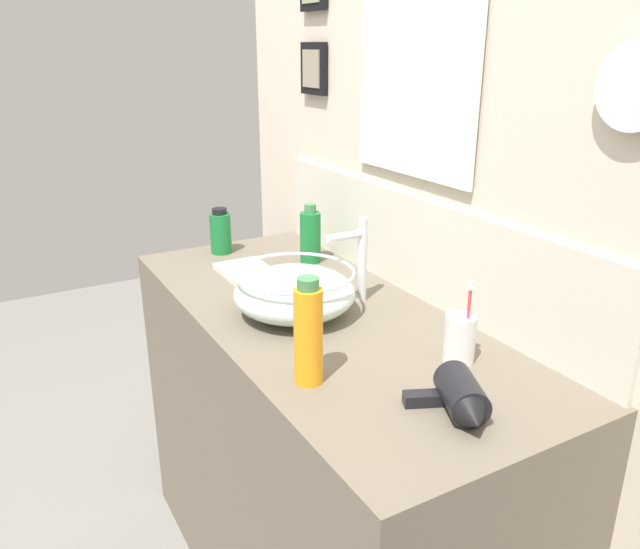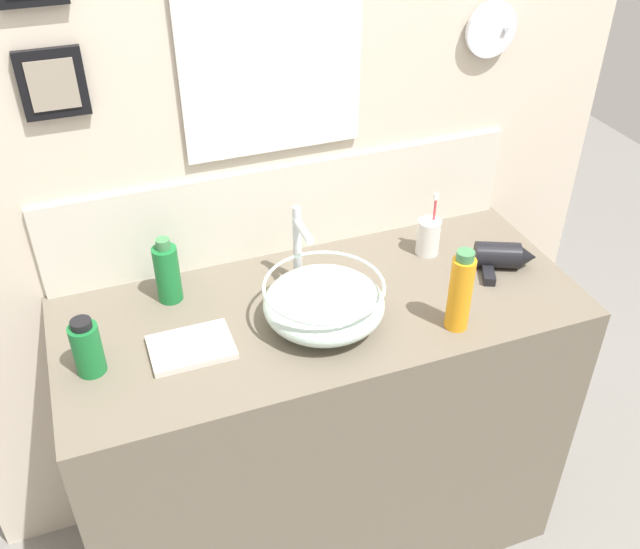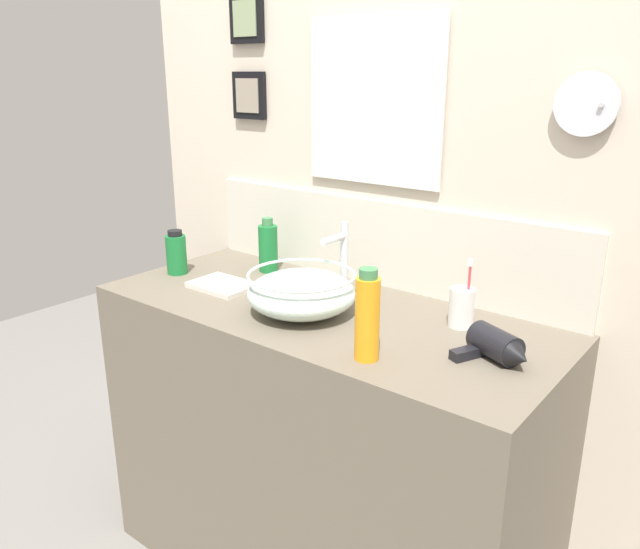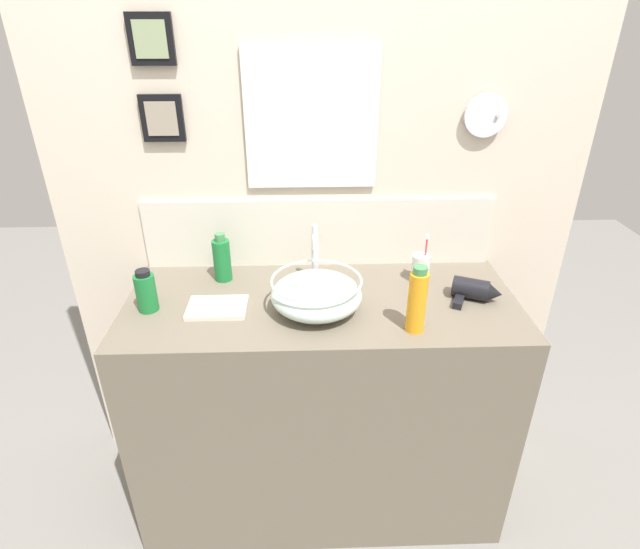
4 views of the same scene
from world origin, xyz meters
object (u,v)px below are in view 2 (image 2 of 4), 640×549
object	(u,v)px
faucet	(299,241)
shampoo_bottle	(87,348)
hand_towel	(191,347)
lotion_bottle	(460,292)
toothbrush_cup	(428,237)
spray_bottle	(167,273)
hair_drier	(503,257)
glass_bowl_sink	(324,303)

from	to	relation	value
faucet	shampoo_bottle	distance (m)	0.58
shampoo_bottle	hand_towel	bearing A→B (deg)	-2.48
hand_towel	shampoo_bottle	bearing A→B (deg)	177.52
lotion_bottle	hand_towel	size ratio (longest dim) A/B	1.12
toothbrush_cup	lotion_bottle	world-z (taller)	lotion_bottle
faucet	lotion_bottle	xyz separation A→B (m)	(0.30, -0.31, -0.02)
spray_bottle	hair_drier	bearing A→B (deg)	-11.49
toothbrush_cup	glass_bowl_sink	bearing A→B (deg)	-153.67
shampoo_bottle	hand_towel	world-z (taller)	shampoo_bottle
glass_bowl_sink	hand_towel	world-z (taller)	glass_bowl_sink
toothbrush_cup	faucet	bearing A→B (deg)	-179.03
glass_bowl_sink	shampoo_bottle	distance (m)	0.56
faucet	spray_bottle	distance (m)	0.34
glass_bowl_sink	shampoo_bottle	world-z (taller)	shampoo_bottle
glass_bowl_sink	spray_bottle	bearing A→B (deg)	145.72
toothbrush_cup	hair_drier	bearing A→B (deg)	-41.22
faucet	toothbrush_cup	distance (m)	0.39
spray_bottle	faucet	bearing A→B (deg)	-7.83
glass_bowl_sink	lotion_bottle	bearing A→B (deg)	-22.55
glass_bowl_sink	hand_towel	xyz separation A→B (m)	(-0.33, 0.01, -0.05)
glass_bowl_sink	toothbrush_cup	world-z (taller)	toothbrush_cup
faucet	spray_bottle	xyz separation A→B (m)	(-0.34, 0.05, -0.05)
toothbrush_cup	spray_bottle	xyz separation A→B (m)	(-0.72, 0.04, 0.03)
spray_bottle	hand_towel	bearing A→B (deg)	-87.95
toothbrush_cup	hand_towel	size ratio (longest dim) A/B	0.95
shampoo_bottle	toothbrush_cup	bearing A→B (deg)	10.02
faucet	toothbrush_cup	bearing A→B (deg)	0.97
faucet	hair_drier	xyz separation A→B (m)	(0.54, -0.13, -0.09)
hair_drier	glass_bowl_sink	bearing A→B (deg)	-174.63
hair_drier	spray_bottle	world-z (taller)	spray_bottle
toothbrush_cup	spray_bottle	size ratio (longest dim) A/B	1.01
hand_towel	faucet	bearing A→B (deg)	27.23
hair_drier	lotion_bottle	world-z (taller)	lotion_bottle
glass_bowl_sink	spray_bottle	distance (m)	0.41
glass_bowl_sink	hair_drier	distance (m)	0.55
toothbrush_cup	shampoo_bottle	bearing A→B (deg)	-169.98
spray_bottle	shampoo_bottle	bearing A→B (deg)	-136.83
spray_bottle	shampoo_bottle	world-z (taller)	spray_bottle
glass_bowl_sink	hand_towel	size ratio (longest dim) A/B	1.53
lotion_bottle	hand_towel	bearing A→B (deg)	167.57
spray_bottle	shampoo_bottle	xyz separation A→B (m)	(-0.22, -0.21, -0.01)
hair_drier	spray_bottle	size ratio (longest dim) A/B	1.02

